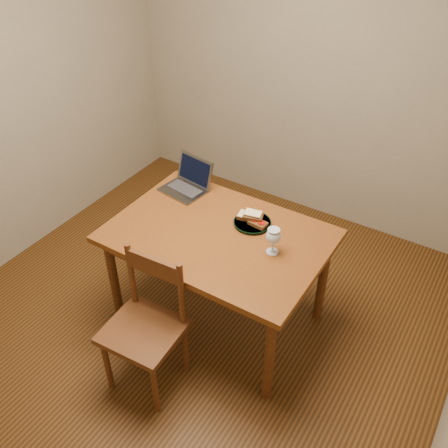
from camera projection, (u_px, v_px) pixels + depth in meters
The scene contains 10 objects.
floor at pixel (200, 317), 3.47m from camera, with size 3.20×3.20×0.02m, color black.
back_wall at pixel (316, 62), 3.75m from camera, with size 3.20×0.02×2.60m, color gray.
table at pixel (218, 244), 3.06m from camera, with size 1.30×0.90×0.74m.
chair at pixel (145, 322), 2.79m from camera, with size 0.44×0.42×0.45m.
plate at pixel (252, 223), 3.08m from camera, with size 0.23×0.23×0.02m, color black.
sandwich_cheese at pixel (248, 216), 3.08m from camera, with size 0.12×0.07×0.04m, color #381E0C, non-canonical shape.
sandwich_tomato at pixel (258, 223), 3.03m from camera, with size 0.11×0.07×0.03m, color #381E0C, non-canonical shape.
sandwich_top at pixel (253, 215), 3.05m from camera, with size 0.12×0.07×0.04m, color #381E0C, non-canonical shape.
milk_glass at pixel (273, 241), 2.82m from camera, with size 0.09×0.09×0.17m, color white, non-canonical shape.
laptop at pixel (188, 181), 3.37m from camera, with size 0.32×0.30×0.21m.
Camera 1 is at (1.40, -1.91, 2.62)m, focal length 40.00 mm.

